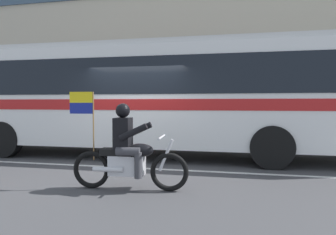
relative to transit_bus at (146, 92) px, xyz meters
The scene contains 7 objects.
ground_plane 2.23m from the transit_bus, 85.24° to the right, with size 60.00×60.00×0.00m, color #3D3D3F.
sidewalk_curb 4.31m from the transit_bus, 88.54° to the left, with size 28.00×3.80×0.15m, color #B7B2A8.
lane_center_stripe 2.60m from the transit_bus, 86.83° to the right, with size 26.60×0.14×0.01m, color silver.
office_building_facade 7.10m from the transit_bus, 89.08° to the left, with size 28.00×0.89×10.71m.
transit_bus is the anchor object (origin of this frame).
motorcycle_with_rider 3.86m from the transit_bus, 78.38° to the right, with size 2.19×0.64×1.78m.
fire_hydrant 3.06m from the transit_bus, 105.76° to the left, with size 0.22×0.30×0.75m.
Camera 1 is at (2.56, -7.68, 1.57)m, focal length 33.26 mm.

